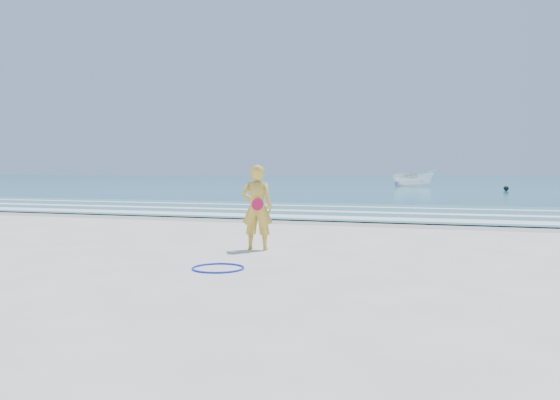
% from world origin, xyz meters
% --- Properties ---
extents(ground, '(400.00, 400.00, 0.00)m').
position_xyz_m(ground, '(0.00, 0.00, 0.00)').
color(ground, silver).
rests_on(ground, ground).
extents(wet_sand, '(400.00, 2.40, 0.00)m').
position_xyz_m(wet_sand, '(0.00, 9.00, 0.00)').
color(wet_sand, '#B2A893').
rests_on(wet_sand, ground).
extents(ocean, '(400.00, 190.00, 0.04)m').
position_xyz_m(ocean, '(0.00, 105.00, 0.02)').
color(ocean, '#19727F').
rests_on(ocean, ground).
extents(shallow, '(400.00, 10.00, 0.01)m').
position_xyz_m(shallow, '(0.00, 14.00, 0.04)').
color(shallow, '#59B7AD').
rests_on(shallow, ocean).
extents(foam_near, '(400.00, 1.40, 0.01)m').
position_xyz_m(foam_near, '(0.00, 10.30, 0.05)').
color(foam_near, white).
rests_on(foam_near, shallow).
extents(foam_mid, '(400.00, 0.90, 0.01)m').
position_xyz_m(foam_mid, '(0.00, 13.20, 0.05)').
color(foam_mid, white).
rests_on(foam_mid, shallow).
extents(foam_far, '(400.00, 0.60, 0.01)m').
position_xyz_m(foam_far, '(0.00, 16.50, 0.05)').
color(foam_far, white).
rests_on(foam_far, shallow).
extents(hoop, '(1.13, 1.13, 0.03)m').
position_xyz_m(hoop, '(0.97, -0.31, 0.02)').
color(hoop, '#0C25E4').
rests_on(hoop, ground).
extents(boat, '(4.90, 2.11, 1.85)m').
position_xyz_m(boat, '(-0.03, 53.45, 0.96)').
color(boat, white).
rests_on(boat, ocean).
extents(buoy, '(0.44, 0.44, 0.44)m').
position_xyz_m(buoy, '(8.70, 41.83, 0.26)').
color(buoy, black).
rests_on(buoy, ocean).
extents(woman, '(0.75, 0.57, 1.87)m').
position_xyz_m(woman, '(0.79, 2.11, 0.93)').
color(woman, gold).
rests_on(woman, ground).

